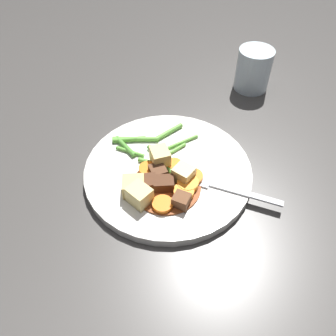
% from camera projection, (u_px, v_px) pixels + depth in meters
% --- Properties ---
extents(ground_plane, '(3.00, 3.00, 0.00)m').
position_uv_depth(ground_plane, '(168.00, 174.00, 0.58)').
color(ground_plane, '#423F3D').
extents(dinner_plate, '(0.28, 0.28, 0.02)m').
position_uv_depth(dinner_plate, '(168.00, 171.00, 0.57)').
color(dinner_plate, white).
rests_on(dinner_plate, ground_plane).
extents(stew_sauce, '(0.11, 0.11, 0.00)m').
position_uv_depth(stew_sauce, '(166.00, 186.00, 0.54)').
color(stew_sauce, brown).
rests_on(stew_sauce, dinner_plate).
extents(carrot_slice_0, '(0.04, 0.04, 0.01)m').
position_uv_depth(carrot_slice_0, '(184.00, 192.00, 0.53)').
color(carrot_slice_0, orange).
rests_on(carrot_slice_0, dinner_plate).
extents(carrot_slice_1, '(0.03, 0.03, 0.01)m').
position_uv_depth(carrot_slice_1, '(175.00, 166.00, 0.56)').
color(carrot_slice_1, orange).
rests_on(carrot_slice_1, dinner_plate).
extents(carrot_slice_2, '(0.05, 0.05, 0.01)m').
position_uv_depth(carrot_slice_2, '(188.00, 184.00, 0.54)').
color(carrot_slice_2, orange).
rests_on(carrot_slice_2, dinner_plate).
extents(carrot_slice_3, '(0.05, 0.05, 0.01)m').
position_uv_depth(carrot_slice_3, '(192.00, 177.00, 0.55)').
color(carrot_slice_3, orange).
rests_on(carrot_slice_3, dinner_plate).
extents(carrot_slice_4, '(0.04, 0.04, 0.01)m').
position_uv_depth(carrot_slice_4, '(163.00, 205.00, 0.51)').
color(carrot_slice_4, orange).
rests_on(carrot_slice_4, dinner_plate).
extents(carrot_slice_5, '(0.04, 0.04, 0.01)m').
position_uv_depth(carrot_slice_5, '(148.00, 170.00, 0.56)').
color(carrot_slice_5, orange).
rests_on(carrot_slice_5, dinner_plate).
extents(potato_chunk_0, '(0.04, 0.04, 0.03)m').
position_uv_depth(potato_chunk_0, '(184.00, 175.00, 0.54)').
color(potato_chunk_0, '#EAD68C').
rests_on(potato_chunk_0, dinner_plate).
extents(potato_chunk_1, '(0.04, 0.04, 0.03)m').
position_uv_depth(potato_chunk_1, '(133.00, 186.00, 0.53)').
color(potato_chunk_1, '#DBBC6B').
rests_on(potato_chunk_1, dinner_plate).
extents(potato_chunk_2, '(0.03, 0.03, 0.03)m').
position_uv_depth(potato_chunk_2, '(160.00, 158.00, 0.56)').
color(potato_chunk_2, '#E5CC7A').
rests_on(potato_chunk_2, dinner_plate).
extents(potato_chunk_3, '(0.04, 0.04, 0.03)m').
position_uv_depth(potato_chunk_3, '(139.00, 195.00, 0.51)').
color(potato_chunk_3, '#E5CC7A').
rests_on(potato_chunk_3, dinner_plate).
extents(meat_chunk_0, '(0.03, 0.03, 0.02)m').
position_uv_depth(meat_chunk_0, '(178.00, 201.00, 0.51)').
color(meat_chunk_0, brown).
rests_on(meat_chunk_0, dinner_plate).
extents(meat_chunk_1, '(0.03, 0.04, 0.02)m').
position_uv_depth(meat_chunk_1, '(164.00, 184.00, 0.53)').
color(meat_chunk_1, '#4C2B19').
rests_on(meat_chunk_1, dinner_plate).
extents(meat_chunk_2, '(0.03, 0.03, 0.02)m').
position_uv_depth(meat_chunk_2, '(149.00, 183.00, 0.53)').
color(meat_chunk_2, '#4C2B19').
rests_on(meat_chunk_2, dinner_plate).
extents(meat_chunk_3, '(0.03, 0.03, 0.02)m').
position_uv_depth(meat_chunk_3, '(158.00, 172.00, 0.55)').
color(meat_chunk_3, '#56331E').
rests_on(meat_chunk_3, dinner_plate).
extents(green_bean_0, '(0.04, 0.05, 0.01)m').
position_uv_depth(green_bean_0, '(156.00, 164.00, 0.57)').
color(green_bean_0, '#66AD42').
rests_on(green_bean_0, dinner_plate).
extents(green_bean_1, '(0.07, 0.03, 0.01)m').
position_uv_depth(green_bean_1, '(160.00, 159.00, 0.58)').
color(green_bean_1, '#4C8E33').
rests_on(green_bean_1, dinner_plate).
extents(green_bean_2, '(0.05, 0.03, 0.01)m').
position_uv_depth(green_bean_2, '(125.00, 147.00, 0.60)').
color(green_bean_2, '#4C8E33').
rests_on(green_bean_2, dinner_plate).
extents(green_bean_3, '(0.03, 0.06, 0.01)m').
position_uv_depth(green_bean_3, '(172.00, 152.00, 0.59)').
color(green_bean_3, '#66AD42').
rests_on(green_bean_3, dinner_plate).
extents(green_bean_4, '(0.04, 0.05, 0.01)m').
position_uv_depth(green_bean_4, '(130.00, 152.00, 0.59)').
color(green_bean_4, '#66AD42').
rests_on(green_bean_4, dinner_plate).
extents(green_bean_5, '(0.03, 0.08, 0.01)m').
position_uv_depth(green_bean_5, '(136.00, 139.00, 0.61)').
color(green_bean_5, '#66AD42').
rests_on(green_bean_5, dinner_plate).
extents(green_bean_6, '(0.03, 0.06, 0.01)m').
position_uv_depth(green_bean_6, '(169.00, 132.00, 0.62)').
color(green_bean_6, '#66AD42').
rests_on(green_bean_6, dinner_plate).
extents(green_bean_7, '(0.03, 0.08, 0.01)m').
position_uv_depth(green_bean_7, '(179.00, 144.00, 0.60)').
color(green_bean_7, '#66AD42').
rests_on(green_bean_7, dinner_plate).
extents(green_bean_8, '(0.02, 0.06, 0.01)m').
position_uv_depth(green_bean_8, '(129.00, 140.00, 0.61)').
color(green_bean_8, '#599E38').
rests_on(green_bean_8, dinner_plate).
extents(fork, '(0.11, 0.15, 0.00)m').
position_uv_depth(fork, '(223.00, 187.00, 0.54)').
color(fork, silver).
rests_on(fork, dinner_plate).
extents(water_glass, '(0.07, 0.07, 0.09)m').
position_uv_depth(water_glass, '(253.00, 69.00, 0.72)').
color(water_glass, silver).
rests_on(water_glass, ground_plane).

